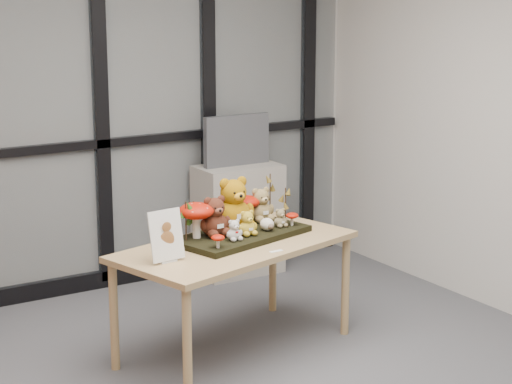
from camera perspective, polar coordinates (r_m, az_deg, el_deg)
room_shell at (r=4.08m, az=-2.26°, el=6.03°), size 5.00×5.00×5.00m
glass_partition at (r=6.36m, az=-13.33°, el=5.82°), size 4.90×0.06×2.78m
display_table at (r=5.43m, az=-1.30°, el=-3.86°), size 1.56×1.05×0.67m
diorama_tray at (r=5.51m, az=-0.92°, el=-2.67°), size 0.90×0.60×0.04m
bear_pooh_yellow at (r=5.55m, az=-1.41°, el=-0.53°), size 0.32×0.30×0.35m
bear_brown_medium at (r=5.41m, az=-2.57°, el=-1.36°), size 0.24×0.23×0.26m
bear_tan_back at (r=5.74m, az=0.28°, el=-0.65°), size 0.21×0.20×0.23m
bear_small_yellow at (r=5.43m, az=-0.55°, el=-1.83°), size 0.15×0.14×0.16m
bear_white_bow at (r=5.33m, az=-1.36°, el=-2.28°), size 0.12×0.12×0.14m
bear_beige_small at (r=5.62m, az=1.50°, el=-1.52°), size 0.11×0.11×0.13m
plush_cream_hedgehog at (r=5.54m, az=0.68°, el=-1.96°), size 0.08×0.07×0.08m
mushroom_back_left at (r=5.37m, az=-3.69°, el=-1.65°), size 0.21×0.21×0.23m
mushroom_back_right at (r=5.71m, az=-0.58°, el=-0.96°), size 0.17×0.17×0.19m
mushroom_front_left at (r=5.18m, az=-2.36°, el=-3.01°), size 0.08×0.08×0.08m
mushroom_front_right at (r=5.65m, az=2.23°, el=-1.63°), size 0.08×0.08×0.09m
sprig_green_far_left at (r=5.32m, az=-4.34°, el=-1.80°), size 0.05×0.05×0.23m
sprig_green_mid_left at (r=5.42m, az=-3.85°, el=-1.64°), size 0.05×0.05×0.21m
sprig_dry_far_right at (r=5.78m, az=0.87°, el=-0.27°), size 0.05×0.05×0.29m
sprig_dry_mid_right at (r=5.73m, az=1.82°, el=-0.78°), size 0.05×0.05×0.21m
sprig_green_centre at (r=5.53m, az=-2.73°, el=-1.38°), size 0.05×0.05×0.20m
sign_holder at (r=5.05m, az=-5.53°, el=-2.84°), size 0.21×0.08×0.29m
label_card at (r=5.25m, az=1.25°, el=-3.66°), size 0.08×0.03×0.00m
cabinet at (r=6.94m, az=-1.10°, el=-1.70°), size 0.62×0.36×0.83m
monitor at (r=6.83m, az=-1.20°, el=3.21°), size 0.53×0.06×0.37m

